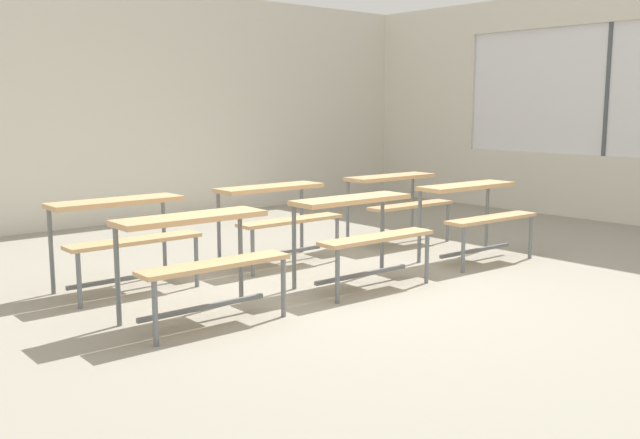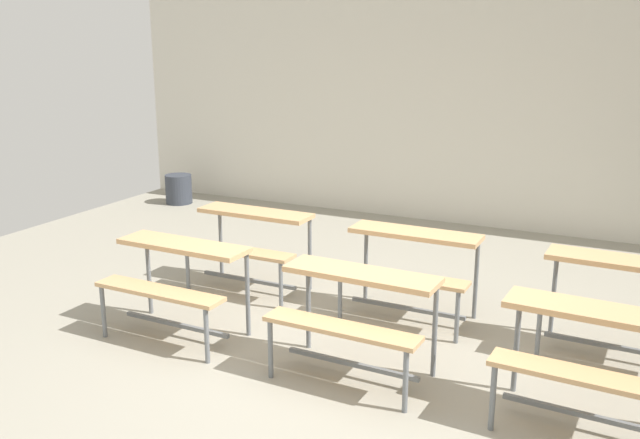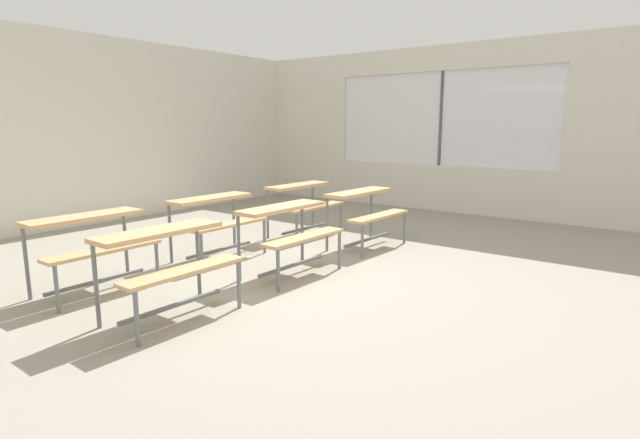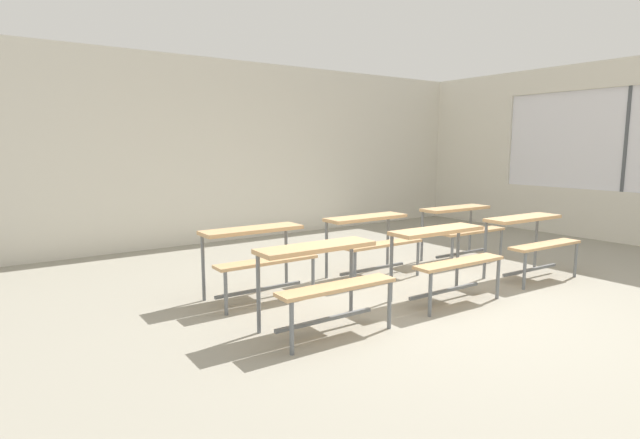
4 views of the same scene
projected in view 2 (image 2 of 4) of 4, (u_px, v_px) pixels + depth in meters
The scene contains 9 objects.
ground at pixel (326, 378), 4.94m from camera, with size 10.00×9.00×0.05m, color gray.
wall_back at pixel (486, 105), 8.46m from camera, with size 10.00×0.12×3.00m, color silver.
desk_bench_r0c0 at pixel (176, 268), 5.45m from camera, with size 1.11×0.61×0.74m.
desk_bench_r0c1 at pixel (355, 300), 4.79m from camera, with size 1.12×0.62×0.74m.
desk_bench_r0c2 at pixel (594, 343), 4.13m from camera, with size 1.13×0.65×0.74m.
desk_bench_r1c0 at pixel (249, 232), 6.45m from camera, with size 1.10×0.60×0.74m.
desk_bench_r1c1 at pixel (410, 255), 5.78m from camera, with size 1.10×0.60×0.74m.
desk_bench_r1c2 at pixel (621, 286), 5.05m from camera, with size 1.12×0.63×0.74m.
trash_bin at pixel (179, 189), 9.92m from camera, with size 0.37×0.37×0.41m, color #333842.
Camera 2 is at (1.93, -4.05, 2.33)m, focal length 39.13 mm.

